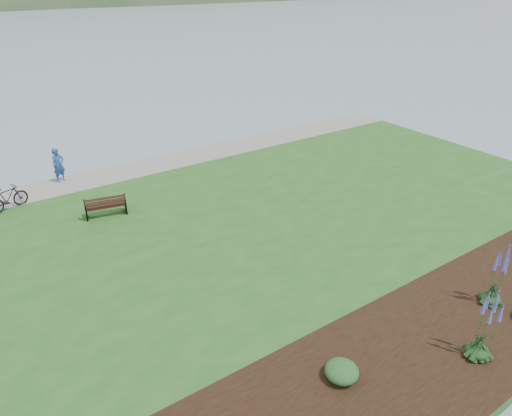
{
  "coord_description": "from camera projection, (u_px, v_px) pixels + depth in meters",
  "views": [
    {
      "loc": [
        -7.7,
        -14.91,
        9.55
      ],
      "look_at": [
        1.26,
        -1.69,
        1.3
      ],
      "focal_mm": 32.0,
      "sensor_mm": 36.0,
      "label": 1
    }
  ],
  "objects": [
    {
      "name": "park_bench",
      "position": [
        106.0,
        206.0,
        19.03
      ],
      "size": [
        1.75,
        1.0,
        1.02
      ],
      "rotation": [
        0.0,
        0.0,
        -0.21
      ],
      "color": "black",
      "rests_on": "lawn"
    },
    {
      "name": "echium_1",
      "position": [
        497.0,
        276.0,
        13.7
      ],
      "size": [
        0.62,
        0.62,
        2.34
      ],
      "color": "#133413",
      "rests_on": "garden_bed"
    },
    {
      "name": "echium_0",
      "position": [
        485.0,
        326.0,
        11.74
      ],
      "size": [
        0.62,
        0.62,
        2.34
      ],
      "color": "#133413",
      "rests_on": "garden_bed"
    },
    {
      "name": "ground",
      "position": [
        209.0,
        228.0,
        19.18
      ],
      "size": [
        600.0,
        600.0,
        0.0
      ],
      "primitive_type": "plane",
      "color": "gray",
      "rests_on": "ground"
    },
    {
      "name": "garden_bed",
      "position": [
        461.0,
        325.0,
        13.27
      ],
      "size": [
        24.0,
        4.4,
        0.04
      ],
      "primitive_type": "cube",
      "color": "black",
      "rests_on": "lawn"
    },
    {
      "name": "far_hillside",
      "position": [
        18.0,
        5.0,
        154.2
      ],
      "size": [
        580.0,
        80.0,
        38.0
      ],
      "primitive_type": null,
      "color": "#334D2B",
      "rests_on": "ground"
    },
    {
      "name": "bicycle_b",
      "position": [
        8.0,
        198.0,
        19.57
      ],
      "size": [
        1.12,
        1.85,
        1.07
      ],
      "primitive_type": "imported",
      "rotation": [
        0.0,
        0.0,
        1.94
      ],
      "color": "black",
      "rests_on": "lawn"
    },
    {
      "name": "shrub_0",
      "position": [
        342.0,
        371.0,
        11.43
      ],
      "size": [
        0.87,
        0.87,
        0.43
      ],
      "primitive_type": "ellipsoid",
      "color": "#1E4C21",
      "rests_on": "garden_bed"
    },
    {
      "name": "person",
      "position": [
        58.0,
        162.0,
        22.02
      ],
      "size": [
        0.86,
        0.74,
        2.0
      ],
      "primitive_type": "imported",
      "rotation": [
        0.0,
        0.0,
        0.39
      ],
      "color": "#1F4591",
      "rests_on": "lawn"
    },
    {
      "name": "lawn",
      "position": [
        234.0,
        245.0,
        17.62
      ],
      "size": [
        34.0,
        20.0,
        0.4
      ],
      "primitive_type": "cube",
      "color": "#23551E",
      "rests_on": "ground"
    },
    {
      "name": "shoreline_path",
      "position": [
        145.0,
        167.0,
        24.07
      ],
      "size": [
        34.0,
        2.2,
        0.03
      ],
      "primitive_type": "cube",
      "color": "gray",
      "rests_on": "lawn"
    }
  ]
}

